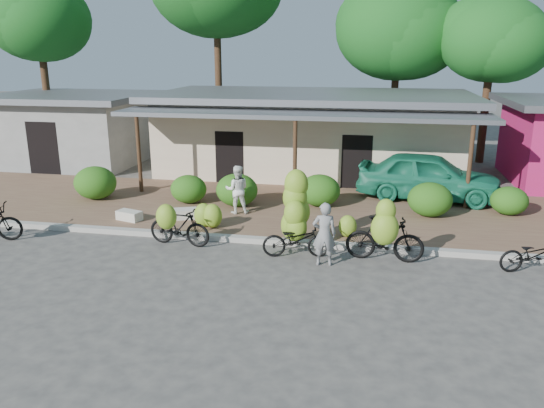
{
  "coord_description": "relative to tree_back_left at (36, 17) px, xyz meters",
  "views": [
    {
      "loc": [
        2.51,
        -11.24,
        5.05
      ],
      "look_at": [
        0.04,
        1.73,
        1.2
      ],
      "focal_mm": 35.0,
      "sensor_mm": 36.0,
      "label": 1
    }
  ],
  "objects": [
    {
      "name": "hedge_5",
      "position": [
        20.48,
        -7.5,
        -6.0
      ],
      "size": [
        1.13,
        1.02,
        0.88
      ],
      "primitive_type": "ellipsoid",
      "color": "#2E6216",
      "rests_on": "sidewalk"
    },
    {
      "name": "sidewalk",
      "position": [
        13.69,
        -8.11,
        -6.5
      ],
      "size": [
        60.0,
        6.0,
        0.12
      ],
      "primitive_type": "cube",
      "color": "brown",
      "rests_on": "ground"
    },
    {
      "name": "ground",
      "position": [
        13.69,
        -13.11,
        -6.56
      ],
      "size": [
        100.0,
        100.0,
        0.0
      ],
      "primitive_type": "plane",
      "color": "#42403E",
      "rests_on": "ground"
    },
    {
      "name": "loose_banana_a",
      "position": [
        11.81,
        -10.45,
        -6.08
      ],
      "size": [
        0.57,
        0.48,
        0.71
      ],
      "primitive_type": "ellipsoid",
      "color": "#77AA2A",
      "rests_on": "sidewalk"
    },
    {
      "name": "loose_banana_c",
      "position": [
        15.67,
        -10.51,
        -6.13
      ],
      "size": [
        0.49,
        0.42,
        0.62
      ],
      "primitive_type": "ellipsoid",
      "color": "#77AA2A",
      "rests_on": "sidewalk"
    },
    {
      "name": "bike_right",
      "position": [
        16.63,
        -11.93,
        -5.84
      ],
      "size": [
        1.94,
        1.25,
        1.76
      ],
      "rotation": [
        0.0,
        0.0,
        1.51
      ],
      "color": "black",
      "rests_on": "ground"
    },
    {
      "name": "bike_center",
      "position": [
        14.4,
        -11.63,
        -5.71
      ],
      "size": [
        1.81,
        1.28,
        2.15
      ],
      "rotation": [
        0.0,
        0.0,
        1.76
      ],
      "color": "black",
      "rests_on": "ground"
    },
    {
      "name": "vendor",
      "position": [
        15.19,
        -12.32,
        -5.77
      ],
      "size": [
        0.62,
        0.44,
        1.58
      ],
      "primitive_type": "imported",
      "rotation": [
        0.0,
        0.0,
        3.26
      ],
      "color": "gray",
      "rests_on": "ground"
    },
    {
      "name": "hedge_2",
      "position": [
        11.95,
        -8.14,
        -5.9
      ],
      "size": [
        1.37,
        1.23,
        1.07
      ],
      "primitive_type": "ellipsoid",
      "color": "#2E6216",
      "rests_on": "sidewalk"
    },
    {
      "name": "sack_near",
      "position": [
        10.67,
        -9.79,
        -6.29
      ],
      "size": [
        0.94,
        0.68,
        0.3
      ],
      "primitive_type": "cube",
      "rotation": [
        0.0,
        0.0,
        0.36
      ],
      "color": "silver",
      "rests_on": "sidewalk"
    },
    {
      "name": "shop_main",
      "position": [
        13.69,
        -2.18,
        -4.84
      ],
      "size": [
        13.0,
        8.5,
        3.35
      ],
      "color": "beige",
      "rests_on": "ground"
    },
    {
      "name": "teal_van",
      "position": [
        18.16,
        -6.11,
        -5.63
      ],
      "size": [
        4.92,
        2.42,
        1.61
      ],
      "primitive_type": "imported",
      "rotation": [
        0.0,
        0.0,
        1.46
      ],
      "color": "#1C7E5C",
      "rests_on": "sidewalk"
    },
    {
      "name": "hedge_1",
      "position": [
        10.27,
        -8.09,
        -5.97
      ],
      "size": [
        1.21,
        1.09,
        0.94
      ],
      "primitive_type": "ellipsoid",
      "color": "#2E6216",
      "rests_on": "sidewalk"
    },
    {
      "name": "tree_back_left",
      "position": [
        0.0,
        0.0,
        0.0
      ],
      "size": [
        5.06,
        4.93,
        8.44
      ],
      "color": "#48301C",
      "rests_on": "ground"
    },
    {
      "name": "hedge_0",
      "position": [
        6.98,
        -8.21,
        -5.87
      ],
      "size": [
        1.45,
        1.3,
        1.13
      ],
      "primitive_type": "ellipsoid",
      "color": "#2E6216",
      "rests_on": "sidewalk"
    },
    {
      "name": "hedge_4",
      "position": [
        18.04,
        -8.12,
        -5.91
      ],
      "size": [
        1.35,
        1.21,
        1.05
      ],
      "primitive_type": "ellipsoid",
      "color": "#2E6216",
      "rests_on": "sidewalk"
    },
    {
      "name": "shop_grey",
      "position": [
        2.69,
        -2.12,
        -4.94
      ],
      "size": [
        7.0,
        6.0,
        3.15
      ],
      "color": "gray",
      "rests_on": "ground"
    },
    {
      "name": "bike_far_right",
      "position": [
        20.09,
        -11.82,
        -6.13
      ],
      "size": [
        1.73,
        0.92,
        0.86
      ],
      "rotation": [
        0.0,
        0.0,
        1.79
      ],
      "color": "black",
      "rests_on": "ground"
    },
    {
      "name": "curb",
      "position": [
        13.69,
        -11.11,
        -6.48
      ],
      "size": [
        60.0,
        0.25,
        0.15
      ],
      "primitive_type": "cube",
      "color": "#A8A399",
      "rests_on": "ground"
    },
    {
      "name": "loose_banana_b",
      "position": [
        11.54,
        -10.4,
        -6.09
      ],
      "size": [
        0.56,
        0.48,
        0.7
      ],
      "primitive_type": "ellipsoid",
      "color": "#77AA2A",
      "rests_on": "sidewalk"
    },
    {
      "name": "bike_left",
      "position": [
        11.26,
        -11.77,
        -5.96
      ],
      "size": [
        1.79,
        1.22,
        1.33
      ],
      "rotation": [
        0.0,
        0.0,
        1.45
      ],
      "color": "black",
      "rests_on": "ground"
    },
    {
      "name": "hedge_3",
      "position": [
        14.61,
        -7.65,
        -5.92
      ],
      "size": [
        1.34,
        1.21,
        1.05
      ],
      "primitive_type": "ellipsoid",
      "color": "#2E6216",
      "rests_on": "sidewalk"
    },
    {
      "name": "tree_center_right",
      "position": [
        17.0,
        3.5,
        -0.45
      ],
      "size": [
        6.12,
        6.08,
        8.44
      ],
      "color": "#48301C",
      "rests_on": "ground"
    },
    {
      "name": "sack_far",
      "position": [
        9.13,
        -10.22,
        -6.3
      ],
      "size": [
        0.83,
        0.58,
        0.28
      ],
      "primitive_type": "cube",
      "rotation": [
        0.0,
        0.0,
        -0.29
      ],
      "color": "silver",
      "rests_on": "sidewalk"
    },
    {
      "name": "bystander",
      "position": [
        12.16,
        -8.91,
        -5.68
      ],
      "size": [
        0.85,
        0.72,
        1.52
      ],
      "primitive_type": "imported",
      "rotation": [
        0.0,
        0.0,
        3.37
      ],
      "color": "white",
      "rests_on": "sidewalk"
    },
    {
      "name": "tree_near_right",
      "position": [
        21.0,
        1.5,
        -0.96
      ],
      "size": [
        4.78,
        4.62,
        7.37
      ],
      "color": "#48301C",
      "rests_on": "ground"
    }
  ]
}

